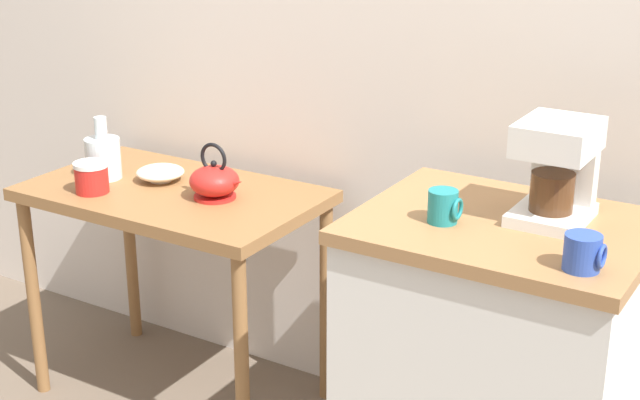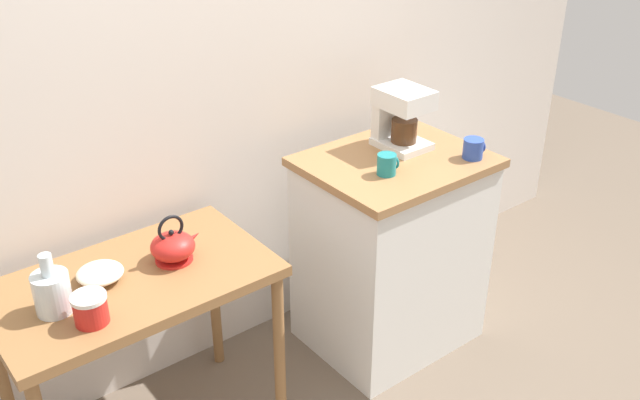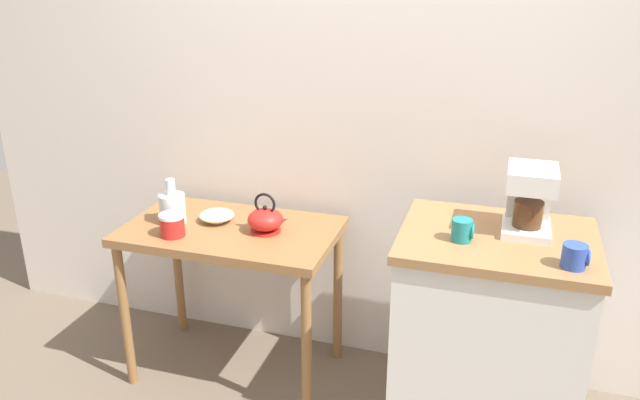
% 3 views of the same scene
% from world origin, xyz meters
% --- Properties ---
extents(wooden_table, '(0.96, 0.57, 0.76)m').
position_xyz_m(wooden_table, '(-0.56, 0.04, 0.66)').
color(wooden_table, olive).
rests_on(wooden_table, ground_plane).
extents(kitchen_counter, '(0.74, 0.60, 0.91)m').
position_xyz_m(kitchen_counter, '(0.60, -0.04, 0.46)').
color(kitchen_counter, white).
rests_on(kitchen_counter, ground_plane).
extents(bowl_stoneware, '(0.16, 0.16, 0.05)m').
position_xyz_m(bowl_stoneware, '(-0.65, 0.09, 0.79)').
color(bowl_stoneware, beige).
rests_on(bowl_stoneware, wooden_table).
extents(teakettle, '(0.19, 0.16, 0.18)m').
position_xyz_m(teakettle, '(-0.39, 0.05, 0.82)').
color(teakettle, red).
rests_on(teakettle, wooden_table).
extents(glass_carafe_vase, '(0.12, 0.12, 0.21)m').
position_xyz_m(glass_carafe_vase, '(-0.83, 0.02, 0.84)').
color(glass_carafe_vase, silver).
rests_on(glass_carafe_vase, wooden_table).
extents(canister_enamel, '(0.11, 0.11, 0.10)m').
position_xyz_m(canister_enamel, '(-0.76, -0.11, 0.81)').
color(canister_enamel, red).
rests_on(canister_enamel, wooden_table).
extents(coffee_maker, '(0.18, 0.22, 0.26)m').
position_xyz_m(coffee_maker, '(0.70, 0.05, 1.06)').
color(coffee_maker, white).
rests_on(coffee_maker, kitchen_counter).
extents(mug_blue, '(0.09, 0.08, 0.08)m').
position_xyz_m(mug_blue, '(0.86, -0.23, 0.96)').
color(mug_blue, '#2D4CAD').
rests_on(mug_blue, kitchen_counter).
extents(mug_dark_teal, '(0.08, 0.08, 0.09)m').
position_xyz_m(mug_dark_teal, '(0.47, -0.12, 0.96)').
color(mug_dark_teal, teal).
rests_on(mug_dark_teal, kitchen_counter).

